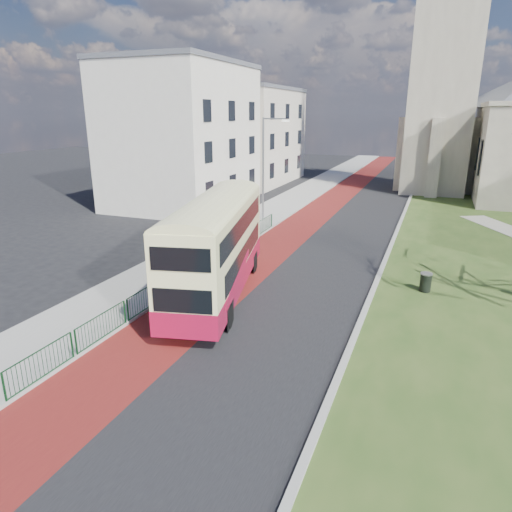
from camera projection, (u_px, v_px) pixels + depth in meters
The scene contains 13 objects.
ground at pixel (213, 316), 19.88m from camera, with size 160.00×160.00×0.00m, color black.
road_carriageway at pixel (340, 221), 37.10m from camera, with size 9.00×120.00×0.01m, color black.
bus_lane at pixel (308, 219), 38.04m from camera, with size 3.40×120.00×0.01m, color #591414.
pavement_west at pixel (266, 214), 39.36m from camera, with size 4.00×120.00×0.12m, color gray.
kerb_west at pixel (288, 216), 38.65m from camera, with size 0.25×120.00×0.13m, color #999993.
kerb_east at pixel (401, 220), 37.24m from camera, with size 0.25×80.00×0.13m, color #999993.
pedestrian_railing at pixel (197, 268), 24.30m from camera, with size 0.07×24.00×1.12m.
gothic_church at pixel (495, 63), 45.24m from camera, with size 16.38×18.00×40.00m.
street_block_near at pixel (183, 135), 42.35m from camera, with size 10.30×14.30×13.00m.
street_block_far at pixel (249, 135), 56.77m from camera, with size 10.30×16.30×11.50m.
streetlamp at pixel (265, 164), 35.99m from camera, with size 2.13×0.18×8.00m.
bus at pixel (217, 243), 21.30m from camera, with size 5.06×11.37×4.63m.
litter_bin at pixel (426, 282), 22.36m from camera, with size 0.61×0.61×0.94m.
Camera 1 is at (8.42, -16.22, 8.45)m, focal length 32.00 mm.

